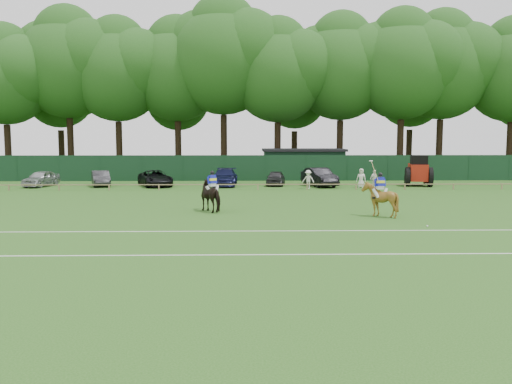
{
  "coord_description": "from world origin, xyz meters",
  "views": [
    {
      "loc": [
        -0.16,
        -25.63,
        4.38
      ],
      "look_at": [
        0.5,
        3.0,
        1.4
      ],
      "focal_mm": 38.0,
      "sensor_mm": 36.0,
      "label": 1
    }
  ],
  "objects_px": {
    "horse_chestnut": "(380,199)",
    "spectator_mid": "(374,179)",
    "sedan_silver": "(41,178)",
    "polo_ball": "(427,226)",
    "tractor": "(418,171)",
    "spectator_left": "(308,179)",
    "spectator_right": "(361,178)",
    "sedan_grey": "(101,178)",
    "suv_black": "(155,178)",
    "utility_shed": "(303,163)",
    "horse_dark": "(212,196)",
    "estate_black": "(319,177)",
    "sedan_navy": "(225,177)",
    "hatch_grey": "(276,178)"
  },
  "relations": [
    {
      "from": "sedan_navy",
      "to": "suv_black",
      "type": "bearing_deg",
      "value": -175.11
    },
    {
      "from": "suv_black",
      "to": "utility_shed",
      "type": "distance_m",
      "value": 16.25
    },
    {
      "from": "sedan_grey",
      "to": "polo_ball",
      "type": "height_order",
      "value": "sedan_grey"
    },
    {
      "from": "horse_dark",
      "to": "spectator_left",
      "type": "bearing_deg",
      "value": -154.81
    },
    {
      "from": "horse_chestnut",
      "to": "polo_ball",
      "type": "height_order",
      "value": "horse_chestnut"
    },
    {
      "from": "horse_chestnut",
      "to": "spectator_left",
      "type": "distance_m",
      "value": 15.75
    },
    {
      "from": "sedan_navy",
      "to": "estate_black",
      "type": "xyz_separation_m",
      "value": [
        8.28,
        -0.54,
        0.05
      ]
    },
    {
      "from": "horse_chestnut",
      "to": "spectator_mid",
      "type": "height_order",
      "value": "horse_chestnut"
    },
    {
      "from": "horse_dark",
      "to": "horse_chestnut",
      "type": "height_order",
      "value": "horse_chestnut"
    },
    {
      "from": "polo_ball",
      "to": "tractor",
      "type": "height_order",
      "value": "tractor"
    },
    {
      "from": "hatch_grey",
      "to": "tractor",
      "type": "xyz_separation_m",
      "value": [
        12.45,
        -0.8,
        0.63
      ]
    },
    {
      "from": "horse_dark",
      "to": "horse_chestnut",
      "type": "relative_size",
      "value": 1.15
    },
    {
      "from": "sedan_grey",
      "to": "estate_black",
      "type": "distance_m",
      "value": 19.12
    },
    {
      "from": "tractor",
      "to": "spectator_right",
      "type": "bearing_deg",
      "value": -152.46
    },
    {
      "from": "horse_chestnut",
      "to": "sedan_grey",
      "type": "xyz_separation_m",
      "value": [
        -19.88,
        18.41,
        -0.28
      ]
    },
    {
      "from": "horse_dark",
      "to": "hatch_grey",
      "type": "relative_size",
      "value": 0.58
    },
    {
      "from": "horse_dark",
      "to": "spectator_left",
      "type": "xyz_separation_m",
      "value": [
        7.18,
        13.36,
        -0.15
      ]
    },
    {
      "from": "spectator_mid",
      "to": "polo_ball",
      "type": "xyz_separation_m",
      "value": [
        -2.01,
        -19.08,
        -0.74
      ]
    },
    {
      "from": "horse_dark",
      "to": "spectator_mid",
      "type": "bearing_deg",
      "value": -170.05
    },
    {
      "from": "horse_dark",
      "to": "sedan_silver",
      "type": "relative_size",
      "value": 0.53
    },
    {
      "from": "spectator_left",
      "to": "spectator_right",
      "type": "bearing_deg",
      "value": 28.14
    },
    {
      "from": "sedan_grey",
      "to": "suv_black",
      "type": "height_order",
      "value": "suv_black"
    },
    {
      "from": "horse_dark",
      "to": "estate_black",
      "type": "bearing_deg",
      "value": -154.85
    },
    {
      "from": "horse_chestnut",
      "to": "spectator_mid",
      "type": "distance_m",
      "value": 16.01
    },
    {
      "from": "spectator_right",
      "to": "sedan_navy",
      "type": "bearing_deg",
      "value": -168.53
    },
    {
      "from": "horse_dark",
      "to": "estate_black",
      "type": "xyz_separation_m",
      "value": [
        8.44,
        15.67,
        -0.13
      ]
    },
    {
      "from": "horse_chestnut",
      "to": "sedan_silver",
      "type": "height_order",
      "value": "horse_chestnut"
    },
    {
      "from": "polo_ball",
      "to": "sedan_grey",
      "type": "bearing_deg",
      "value": 134.32
    },
    {
      "from": "sedan_silver",
      "to": "estate_black",
      "type": "relative_size",
      "value": 0.85
    },
    {
      "from": "horse_chestnut",
      "to": "suv_black",
      "type": "relative_size",
      "value": 0.38
    },
    {
      "from": "sedan_navy",
      "to": "tractor",
      "type": "xyz_separation_m",
      "value": [
        16.95,
        -0.53,
        0.53
      ]
    },
    {
      "from": "sedan_grey",
      "to": "horse_chestnut",
      "type": "bearing_deg",
      "value": -61.12
    },
    {
      "from": "spectator_mid",
      "to": "tractor",
      "type": "bearing_deg",
      "value": -6.1
    },
    {
      "from": "sedan_silver",
      "to": "polo_ball",
      "type": "distance_m",
      "value": 34.11
    },
    {
      "from": "sedan_grey",
      "to": "spectator_mid",
      "type": "height_order",
      "value": "spectator_mid"
    },
    {
      "from": "sedan_silver",
      "to": "spectator_mid",
      "type": "relative_size",
      "value": 2.6
    },
    {
      "from": "suv_black",
      "to": "polo_ball",
      "type": "height_order",
      "value": "suv_black"
    },
    {
      "from": "sedan_navy",
      "to": "spectator_left",
      "type": "bearing_deg",
      "value": -20.06
    },
    {
      "from": "sedan_navy",
      "to": "estate_black",
      "type": "bearing_deg",
      "value": -1.66
    },
    {
      "from": "utility_shed",
      "to": "horse_dark",
      "type": "bearing_deg",
      "value": -108.13
    },
    {
      "from": "sedan_silver",
      "to": "hatch_grey",
      "type": "bearing_deg",
      "value": 13.53
    },
    {
      "from": "suv_black",
      "to": "estate_black",
      "type": "xyz_separation_m",
      "value": [
        14.32,
        -0.24,
        0.11
      ]
    },
    {
      "from": "horse_chestnut",
      "to": "sedan_grey",
      "type": "relative_size",
      "value": 0.47
    },
    {
      "from": "suv_black",
      "to": "polo_ball",
      "type": "relative_size",
      "value": 54.91
    },
    {
      "from": "sedan_silver",
      "to": "hatch_grey",
      "type": "height_order",
      "value": "sedan_silver"
    },
    {
      "from": "horse_dark",
      "to": "horse_chestnut",
      "type": "distance_m",
      "value": 9.48
    },
    {
      "from": "horse_dark",
      "to": "spectator_mid",
      "type": "distance_m",
      "value": 18.43
    },
    {
      "from": "spectator_left",
      "to": "spectator_mid",
      "type": "relative_size",
      "value": 0.98
    },
    {
      "from": "spectator_left",
      "to": "suv_black",
      "type": "bearing_deg",
      "value": -172.24
    },
    {
      "from": "estate_black",
      "to": "spectator_mid",
      "type": "height_order",
      "value": "estate_black"
    }
  ]
}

